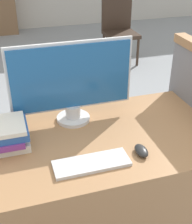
% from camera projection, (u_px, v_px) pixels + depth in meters
% --- Properties ---
extents(desk, '(1.18, 0.73, 0.77)m').
position_uv_depth(desk, '(104.00, 191.00, 1.79)').
color(desk, '#9E7047').
rests_on(desk, ground_plane).
extents(monitor, '(0.65, 0.18, 0.44)m').
position_uv_depth(monitor, '(72.00, 81.00, 1.62)').
color(monitor, silver).
rests_on(monitor, desk).
extents(keyboard, '(0.34, 0.12, 0.02)m').
position_uv_depth(keyboard, '(92.00, 163.00, 1.39)').
color(keyboard, silver).
rests_on(keyboard, desk).
extents(mouse, '(0.06, 0.10, 0.04)m').
position_uv_depth(mouse, '(141.00, 151.00, 1.46)').
color(mouse, '#262626').
rests_on(mouse, desk).
extents(book_stack, '(0.20, 0.23, 0.13)m').
position_uv_depth(book_stack, '(8.00, 134.00, 1.50)').
color(book_stack, silver).
rests_on(book_stack, desk).
extents(far_chair, '(0.44, 0.44, 0.89)m').
position_uv_depth(far_chair, '(119.00, 28.00, 4.43)').
color(far_chair, '#38281E').
rests_on(far_chair, ground_plane).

